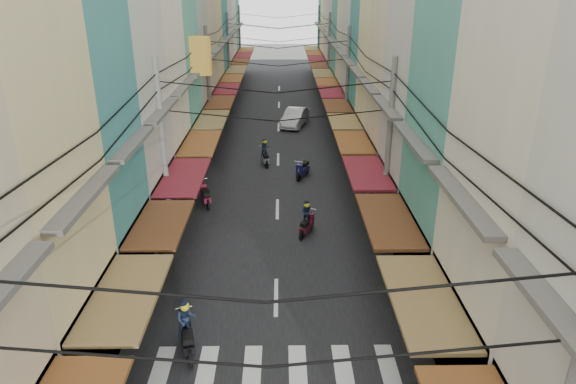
{
  "coord_description": "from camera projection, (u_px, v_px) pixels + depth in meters",
  "views": [
    {
      "loc": [
        0.24,
        -18.33,
        11.09
      ],
      "look_at": [
        0.52,
        3.01,
        2.22
      ],
      "focal_mm": 32.0,
      "sensor_mm": 36.0,
      "label": 1
    }
  ],
  "objects": [
    {
      "name": "ground",
      "position": [
        276.0,
        270.0,
        21.18
      ],
      "size": [
        160.0,
        160.0,
        0.0
      ],
      "primitive_type": "plane",
      "color": "slate",
      "rests_on": "ground"
    },
    {
      "name": "road",
      "position": [
        278.0,
        134.0,
        39.64
      ],
      "size": [
        10.0,
        80.0,
        0.02
      ],
      "primitive_type": "cube",
      "color": "black",
      "rests_on": "ground"
    },
    {
      "name": "sidewalk_left",
      "position": [
        194.0,
        134.0,
        39.56
      ],
      "size": [
        3.0,
        80.0,
        0.06
      ],
      "primitive_type": "cube",
      "color": "slate",
      "rests_on": "ground"
    },
    {
      "name": "sidewalk_right",
      "position": [
        362.0,
        134.0,
        39.71
      ],
      "size": [
        3.0,
        80.0,
        0.06
      ],
      "primitive_type": "cube",
      "color": "slate",
      "rests_on": "ground"
    },
    {
      "name": "crosswalk",
      "position": [
        275.0,
        372.0,
        15.63
      ],
      "size": [
        7.55,
        2.4,
        0.01
      ],
      "color": "silver",
      "rests_on": "ground"
    },
    {
      "name": "building_row_left",
      "position": [
        153.0,
        2.0,
        32.63
      ],
      "size": [
        7.8,
        67.67,
        23.7
      ],
      "color": "beige",
      "rests_on": "ground"
    },
    {
      "name": "building_row_right",
      "position": [
        401.0,
        8.0,
        32.85
      ],
      "size": [
        7.8,
        68.98,
        22.59
      ],
      "color": "teal",
      "rests_on": "ground"
    },
    {
      "name": "utility_poles",
      "position": [
        277.0,
        56.0,
        32.51
      ],
      "size": [
        10.2,
        66.13,
        8.2
      ],
      "color": "slate",
      "rests_on": "ground"
    },
    {
      "name": "white_car",
      "position": [
        295.0,
        126.0,
        41.94
      ],
      "size": [
        5.31,
        3.23,
        1.75
      ],
      "primitive_type": "imported",
      "rotation": [
        0.0,
        0.0,
        -0.28
      ],
      "color": "silver",
      "rests_on": "ground"
    },
    {
      "name": "bicycle",
      "position": [
        396.0,
        239.0,
        23.69
      ],
      "size": [
        1.68,
        1.19,
        1.09
      ],
      "primitive_type": "imported",
      "rotation": [
        0.0,
        0.0,
        2.0
      ],
      "color": "black",
      "rests_on": "ground"
    },
    {
      "name": "moving_scooters",
      "position": [
        256.0,
        211.0,
        25.23
      ],
      "size": [
        5.69,
        19.77,
        1.91
      ],
      "color": "black",
      "rests_on": "ground"
    },
    {
      "name": "parked_scooters",
      "position": [
        381.0,
        307.0,
        17.95
      ],
      "size": [
        12.84,
        12.67,
        0.98
      ],
      "color": "black",
      "rests_on": "ground"
    },
    {
      "name": "pedestrians",
      "position": [
        179.0,
        228.0,
        22.41
      ],
      "size": [
        12.56,
        24.55,
        2.2
      ],
      "color": "#2A222D",
      "rests_on": "ground"
    },
    {
      "name": "market_umbrella",
      "position": [
        514.0,
        360.0,
        13.07
      ],
      "size": [
        2.28,
        2.28,
        2.4
      ],
      "color": "#B2B2B7",
      "rests_on": "ground"
    },
    {
      "name": "traffic_sign",
      "position": [
        440.0,
        269.0,
        17.57
      ],
      "size": [
        0.1,
        0.58,
        2.65
      ],
      "color": "slate",
      "rests_on": "ground"
    }
  ]
}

